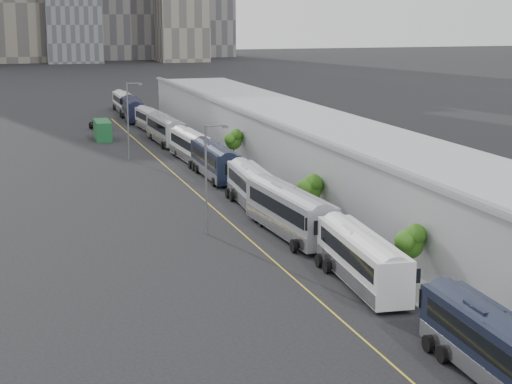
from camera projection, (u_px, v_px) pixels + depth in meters
name	position (u px, v px, depth m)	size (l,w,h in m)	color
sidewalk	(341.00, 216.00, 79.31)	(10.00, 170.00, 0.12)	gray
lane_line	(232.00, 225.00, 76.31)	(0.12, 160.00, 0.02)	gold
depot	(382.00, 177.00, 79.74)	(12.45, 160.40, 7.20)	gray
bus_1	(498.00, 356.00, 43.29)	(3.14, 12.98, 3.76)	black
bus_2	(362.00, 263.00, 59.16)	(3.59, 13.02, 3.76)	white
bus_3	(290.00, 216.00, 72.27)	(3.57, 14.15, 4.10)	gray
bus_4	(254.00, 191.00, 82.57)	(3.54, 13.33, 3.85)	#B6B7C1
bus_5	(215.00, 164.00, 97.36)	(2.95, 13.28, 3.87)	black
bus_6	(192.00, 149.00, 107.98)	(3.08, 13.16, 3.82)	silver
bus_7	(165.00, 132.00, 122.81)	(3.12, 13.56, 3.94)	gray
bus_8	(151.00, 122.00, 135.40)	(3.25, 12.23, 3.53)	#B3B4BE
bus_9	(132.00, 111.00, 148.62)	(3.56, 13.50, 3.90)	black
bus_10	(124.00, 104.00, 161.47)	(2.82, 12.59, 3.68)	white
tree_1	(409.00, 241.00, 59.29)	(2.03, 2.03, 4.11)	black
tree_2	(309.00, 188.00, 77.51)	(2.26, 2.26, 4.13)	black
tree_3	(233.00, 139.00, 101.88)	(1.94, 1.94, 4.70)	black
street_lamp_near	(208.00, 172.00, 72.01)	(2.04, 0.22, 9.41)	#59595E
street_lamp_far	(129.00, 116.00, 108.14)	(2.04, 0.22, 9.87)	#59595E
shipping_container	(103.00, 130.00, 126.60)	(2.20, 6.77, 2.82)	#164725
suv	(100.00, 125.00, 137.34)	(2.39, 5.18, 1.44)	black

